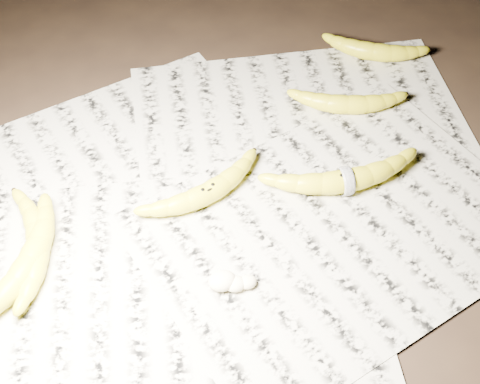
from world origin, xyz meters
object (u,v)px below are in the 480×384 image
object	(u,v)px
banana_upper_a	(348,103)
banana_taped	(346,179)
banana_left_b	(29,261)
banana_left_a	(37,243)
banana_center	(207,191)
banana_upper_b	(374,50)

from	to	relation	value
banana_upper_a	banana_taped	bearing A→B (deg)	-94.78
banana_taped	banana_left_b	bearing A→B (deg)	-174.44
banana_left_a	banana_center	distance (m)	0.25
banana_left_b	banana_upper_a	bearing A→B (deg)	-39.95
banana_left_b	banana_upper_b	xyz separation A→B (m)	(0.65, 0.28, -0.00)
banana_taped	banana_upper_a	xyz separation A→B (m)	(0.07, 0.16, -0.00)
banana_left_a	banana_center	bearing A→B (deg)	-80.53
banana_left_a	banana_upper_a	xyz separation A→B (m)	(0.53, 0.14, 0.00)
banana_left_b	banana_upper_b	world-z (taller)	banana_left_b
banana_left_a	banana_upper_b	size ratio (longest dim) A/B	1.15
banana_upper_b	banana_upper_a	bearing A→B (deg)	-100.86
banana_left_b	banana_taped	world-z (taller)	same
banana_left_a	banana_upper_b	world-z (taller)	same
banana_left_b	banana_center	distance (m)	0.27
banana_center	banana_upper_b	size ratio (longest dim) A/B	1.13
banana_center	banana_taped	xyz separation A→B (m)	(0.21, -0.04, 0.00)
banana_taped	banana_upper_a	bearing A→B (deg)	70.12
banana_center	banana_upper_a	distance (m)	0.30
banana_upper_b	banana_center	bearing A→B (deg)	-118.15
banana_left_b	banana_upper_a	size ratio (longest dim) A/B	1.14
banana_center	banana_taped	distance (m)	0.21
banana_left_b	banana_center	bearing A→B (deg)	-46.61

